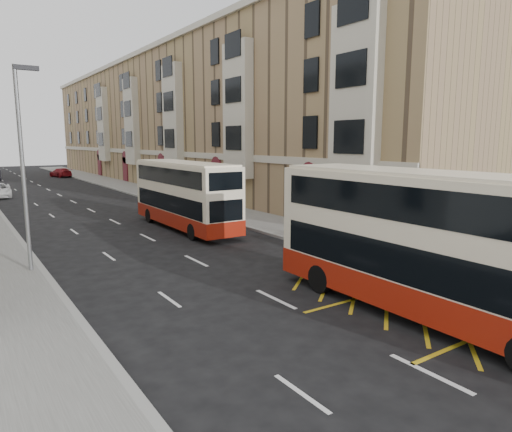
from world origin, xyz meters
TOP-DOWN VIEW (x-y plane):
  - ground at (0.00, 0.00)m, footprint 200.00×200.00m
  - pavement_right at (8.00, 30.00)m, footprint 4.00×120.00m
  - kerb_right at (6.00, 30.00)m, footprint 0.25×120.00m
  - kerb_left at (-6.00, 30.00)m, footprint 0.25×120.00m
  - road_markings at (0.00, 45.00)m, footprint 10.00×110.00m
  - terrace_right at (14.88, 45.38)m, footprint 10.75×79.00m
  - guard_railing at (6.25, 5.75)m, footprint 0.06×6.56m
  - street_lamp_near at (-6.35, 12.00)m, footprint 0.93×0.18m
  - double_decker_front at (2.82, 0.16)m, footprint 2.63×11.09m
  - double_decker_rear at (2.85, 17.18)m, footprint 2.40×10.18m
  - pedestrian_mid at (8.55, 2.02)m, footprint 1.10×1.00m
  - pedestrian_far at (7.93, 7.75)m, footprint 1.06×0.64m
  - car_red at (4.77, 63.93)m, footprint 2.78×4.77m

SIDE VIEW (x-z plane):
  - ground at x=0.00m, z-range 0.00..0.00m
  - road_markings at x=0.00m, z-range 0.00..0.01m
  - pavement_right at x=8.00m, z-range 0.00..0.15m
  - kerb_right at x=6.00m, z-range 0.00..0.15m
  - kerb_left at x=-6.00m, z-range 0.00..0.15m
  - car_red at x=4.77m, z-range 0.00..1.30m
  - guard_railing at x=6.25m, z-range 0.35..1.36m
  - pedestrian_far at x=7.93m, z-range 0.15..1.84m
  - pedestrian_mid at x=8.55m, z-range 0.15..1.98m
  - double_decker_rear at x=2.85m, z-range 0.04..4.09m
  - double_decker_front at x=2.82m, z-range 0.04..4.45m
  - street_lamp_near at x=-6.35m, z-range 0.64..8.64m
  - terrace_right at x=14.88m, z-range -0.10..15.15m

